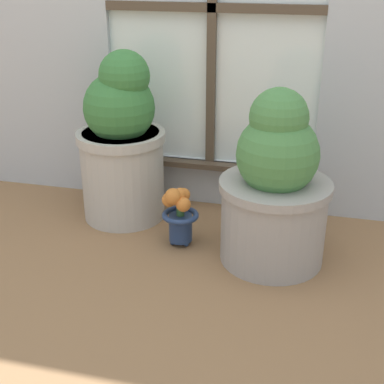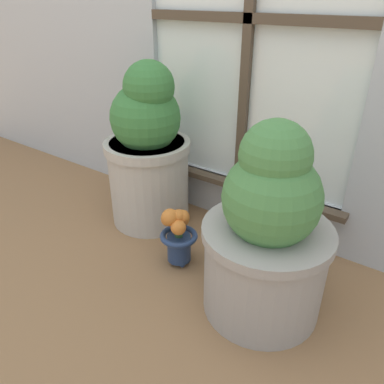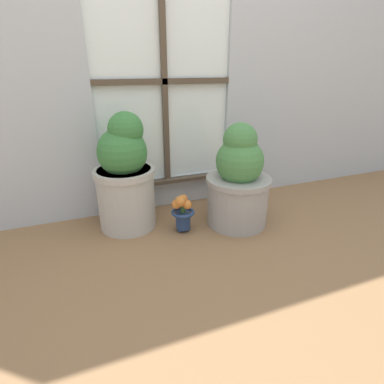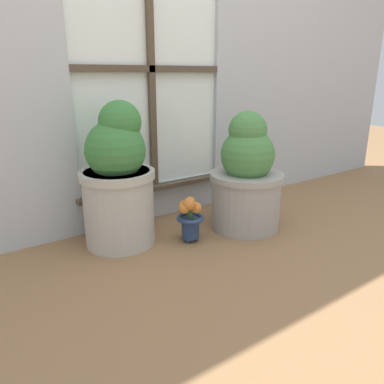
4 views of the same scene
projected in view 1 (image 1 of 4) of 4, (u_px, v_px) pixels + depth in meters
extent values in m
plane|color=olive|center=(174.00, 270.00, 1.91)|extent=(10.00, 10.00, 0.00)
cube|color=#B2B7BC|center=(210.00, 180.00, 2.40)|extent=(0.88, 0.05, 0.20)
cube|color=white|center=(214.00, 7.00, 2.11)|extent=(0.88, 0.02, 1.28)
cube|color=#4C3D2D|center=(212.00, 7.00, 2.09)|extent=(0.04, 0.02, 1.28)
cube|color=#4C3D2D|center=(212.00, 7.00, 2.09)|extent=(0.88, 0.02, 0.04)
cube|color=#4C3D2D|center=(208.00, 165.00, 2.33)|extent=(0.94, 0.06, 0.02)
cylinder|color=#B7B2A8|center=(123.00, 175.00, 2.24)|extent=(0.34, 0.34, 0.37)
cylinder|color=#B7B2A8|center=(121.00, 136.00, 2.17)|extent=(0.36, 0.36, 0.04)
cylinder|color=#38281E|center=(121.00, 133.00, 2.16)|extent=(0.31, 0.31, 0.01)
sphere|color=#387538|center=(119.00, 108.00, 2.12)|extent=(0.29, 0.29, 0.29)
sphere|color=#387538|center=(124.00, 76.00, 2.06)|extent=(0.20, 0.20, 0.20)
ellipsoid|color=#387538|center=(140.00, 112.00, 2.11)|extent=(0.04, 0.14, 0.19)
cylinder|color=#9E9993|center=(273.00, 221.00, 1.92)|extent=(0.37, 0.37, 0.31)
cylinder|color=#9E9993|center=(275.00, 186.00, 1.86)|extent=(0.40, 0.40, 0.03)
cylinder|color=#38281E|center=(276.00, 183.00, 1.86)|extent=(0.34, 0.34, 0.01)
sphere|color=#477F42|center=(278.00, 154.00, 1.82)|extent=(0.29, 0.29, 0.29)
sphere|color=#477F42|center=(279.00, 117.00, 1.77)|extent=(0.20, 0.20, 0.20)
ellipsoid|color=#477F42|center=(303.00, 160.00, 1.81)|extent=(0.04, 0.16, 0.16)
sphere|color=navy|center=(183.00, 237.00, 2.11)|extent=(0.02, 0.02, 0.02)
sphere|color=navy|center=(173.00, 242.00, 2.07)|extent=(0.02, 0.02, 0.02)
sphere|color=navy|center=(187.00, 244.00, 2.06)|extent=(0.02, 0.02, 0.02)
cylinder|color=navy|center=(181.00, 227.00, 2.05)|extent=(0.09, 0.09, 0.11)
torus|color=navy|center=(180.00, 215.00, 2.03)|extent=(0.14, 0.14, 0.02)
cylinder|color=#386633|center=(180.00, 208.00, 2.02)|extent=(0.03, 0.03, 0.06)
sphere|color=orange|center=(180.00, 194.00, 2.00)|extent=(0.05, 0.05, 0.05)
sphere|color=orange|center=(183.00, 195.00, 2.01)|extent=(0.05, 0.05, 0.05)
sphere|color=orange|center=(180.00, 198.00, 2.04)|extent=(0.06, 0.06, 0.06)
sphere|color=orange|center=(169.00, 200.00, 2.01)|extent=(0.06, 0.06, 0.06)
sphere|color=orange|center=(173.00, 197.00, 1.98)|extent=(0.06, 0.06, 0.06)
sphere|color=orange|center=(183.00, 205.00, 1.98)|extent=(0.06, 0.06, 0.06)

